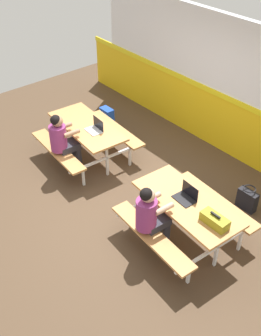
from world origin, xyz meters
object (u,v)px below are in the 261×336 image
(laptop_dark, at_px, (186,196))
(backpack_dark, at_px, (107,118))
(picnic_table_right, at_px, (186,211))
(laptop_silver, at_px, (95,128))
(toolbox_grey, at_px, (215,220))
(picnic_table_left, at_px, (87,133))
(student_further, at_px, (151,214))
(student_nearer, at_px, (62,139))
(tote_bag_bright, at_px, (247,199))

(laptop_dark, distance_m, backpack_dark, 3.53)
(picnic_table_right, bearing_deg, laptop_silver, 176.79)
(toolbox_grey, relative_size, backpack_dark, 0.91)
(picnic_table_left, xyz_separation_m, student_further, (2.50, -0.66, 0.13))
(picnic_table_left, xyz_separation_m, picnic_table_right, (2.67, -0.12, 0.00))
(laptop_dark, bearing_deg, student_further, -101.02)
(picnic_table_right, height_order, student_nearer, student_nearer)
(tote_bag_bright, bearing_deg, toolbox_grey, -75.36)
(student_further, distance_m, laptop_dark, 0.60)
(picnic_table_right, height_order, backpack_dark, picnic_table_right)
(picnic_table_right, distance_m, student_further, 0.59)
(laptop_silver, height_order, laptop_dark, same)
(picnic_table_right, height_order, laptop_dark, laptop_dark)
(picnic_table_right, xyz_separation_m, student_further, (-0.18, -0.55, 0.13))
(picnic_table_right, relative_size, backpack_dark, 3.94)
(toolbox_grey, height_order, backpack_dark, toolbox_grey)
(picnic_table_right, relative_size, tote_bag_bright, 4.04)
(student_further, bearing_deg, tote_bag_bright, 78.49)
(picnic_table_right, xyz_separation_m, student_nearer, (-2.62, -0.45, 0.13))
(picnic_table_left, bearing_deg, laptop_silver, 4.54)
(toolbox_grey, height_order, tote_bag_bright, toolbox_grey)
(student_nearer, xyz_separation_m, student_further, (2.44, -0.10, 0.00))
(laptop_dark, height_order, toolbox_grey, laptop_dark)
(picnic_table_right, relative_size, laptop_dark, 5.18)
(laptop_dark, bearing_deg, laptop_silver, 177.72)
(toolbox_grey, bearing_deg, picnic_table_left, 177.25)
(backpack_dark, bearing_deg, picnic_table_left, -54.73)
(student_further, bearing_deg, picnic_table_left, 165.15)
(picnic_table_right, distance_m, laptop_silver, 2.43)
(student_further, distance_m, backpack_dark, 3.63)
(picnic_table_right, bearing_deg, backpack_dark, 161.80)
(student_further, relative_size, backpack_dark, 2.74)
(laptop_silver, relative_size, tote_bag_bright, 0.78)
(laptop_dark, xyz_separation_m, tote_bag_bright, (0.26, 1.25, -0.59))
(student_nearer, xyz_separation_m, backpack_dark, (-0.75, 1.55, -0.49))
(laptop_dark, distance_m, tote_bag_bright, 1.40)
(student_further, xyz_separation_m, tote_bag_bright, (0.37, 1.83, -0.51))
(picnic_table_right, bearing_deg, tote_bag_bright, 81.27)
(laptop_silver, relative_size, toolbox_grey, 0.84)
(laptop_silver, xyz_separation_m, toolbox_grey, (2.96, -0.17, 0.02))
(toolbox_grey, bearing_deg, laptop_dark, 172.44)
(picnic_table_left, distance_m, backpack_dark, 1.27)
(laptop_silver, xyz_separation_m, tote_bag_bright, (2.62, 1.15, -0.59))
(laptop_silver, bearing_deg, laptop_dark, -2.28)
(student_nearer, distance_m, tote_bag_bright, 3.35)
(student_further, relative_size, tote_bag_bright, 2.81)
(laptop_silver, distance_m, laptop_dark, 2.36)
(picnic_table_left, bearing_deg, backpack_dark, 125.27)
(backpack_dark, bearing_deg, tote_bag_bright, 2.86)
(picnic_table_right, distance_m, backpack_dark, 3.57)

